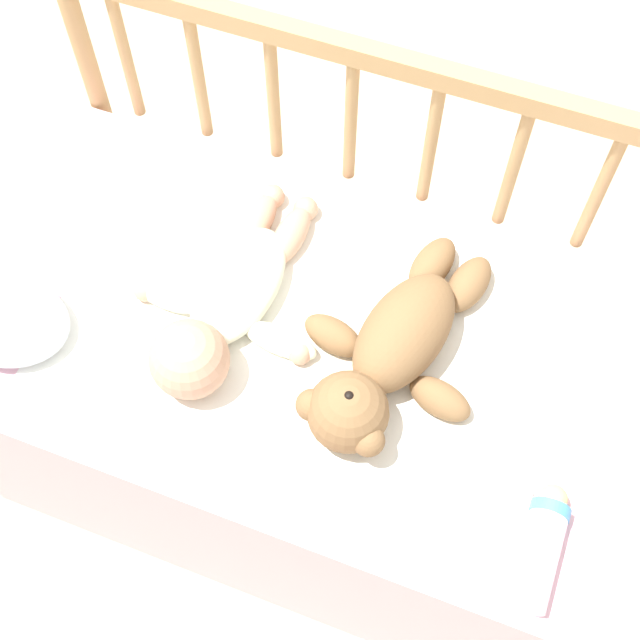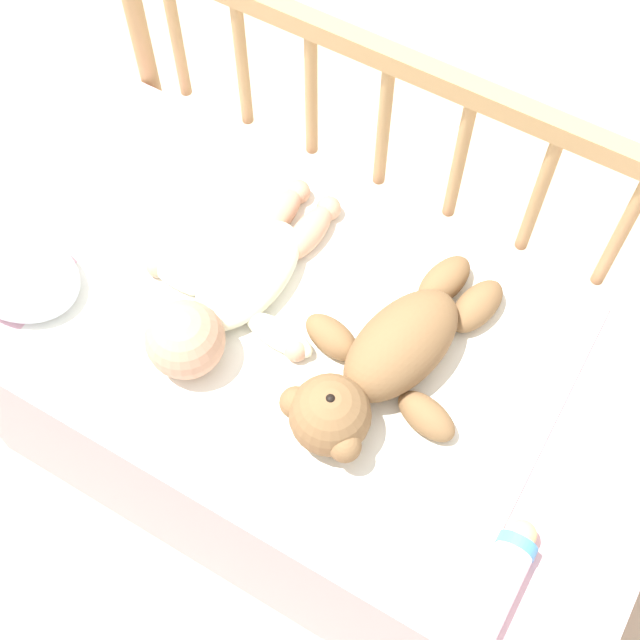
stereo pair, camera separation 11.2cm
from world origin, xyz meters
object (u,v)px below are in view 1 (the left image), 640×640
(teddy_bear, at_px, (391,353))
(small_pillow, at_px, (4,319))
(baby_bottle, at_px, (541,546))
(baby, at_px, (226,304))

(teddy_bear, height_order, small_pillow, teddy_bear)
(baby_bottle, bearing_deg, teddy_bear, 145.73)
(baby, bearing_deg, teddy_bear, 0.73)
(baby_bottle, bearing_deg, baby, 160.99)
(baby, xyz_separation_m, small_pillow, (-0.33, -0.15, -0.01))
(baby, distance_m, small_pillow, 0.36)
(teddy_bear, distance_m, baby, 0.28)
(baby, xyz_separation_m, baby_bottle, (0.58, -0.20, -0.01))
(teddy_bear, relative_size, baby, 0.99)
(baby_bottle, distance_m, small_pillow, 0.91)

